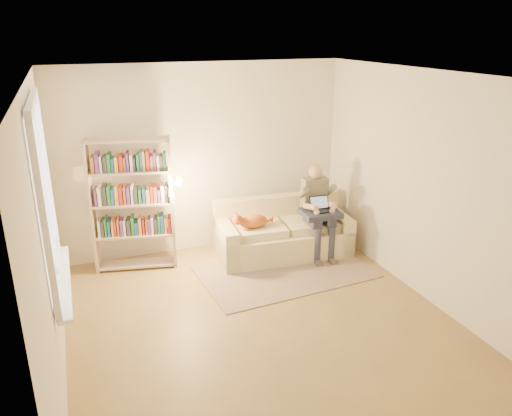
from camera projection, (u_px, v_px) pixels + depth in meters
name	position (u px, v px, depth m)	size (l,w,h in m)	color
floor	(264.00, 325.00, 5.36)	(4.50, 4.50, 0.00)	olive
ceiling	(265.00, 76.00, 4.47)	(4.00, 4.50, 0.02)	white
wall_left	(46.00, 241.00, 4.24)	(0.02, 4.50, 2.60)	silver
wall_right	(430.00, 190.00, 5.59)	(0.02, 4.50, 2.60)	silver
wall_back	(204.00, 159.00, 6.89)	(4.00, 0.02, 2.60)	silver
wall_front	(406.00, 336.00, 2.94)	(4.00, 0.02, 2.60)	silver
window	(52.00, 224.00, 4.41)	(0.12, 1.52, 1.69)	white
sofa	(282.00, 235.00, 6.98)	(1.88, 0.96, 0.77)	beige
person	(317.00, 206.00, 6.82)	(0.38, 0.57, 1.26)	gray
cat	(254.00, 221.00, 6.65)	(0.61, 0.24, 0.22)	orange
blanket	(316.00, 213.00, 6.72)	(0.50, 0.41, 0.08)	#262C43
laptop	(316.00, 207.00, 6.70)	(0.28, 0.26, 0.22)	black
bookshelf	(132.00, 198.00, 6.34)	(1.15, 0.55, 1.75)	tan
rug	(285.00, 272.00, 6.51)	(2.18, 1.29, 0.01)	gray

